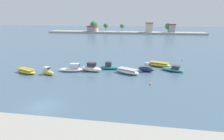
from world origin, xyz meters
name	(u,v)px	position (x,y,z in m)	size (l,w,h in m)	color
ground_plane	(42,107)	(0.00, 0.00, 0.00)	(400.00, 400.00, 0.00)	#476075
moored_boat_0	(26,71)	(-10.95, 13.45, 0.42)	(5.52, 3.79, 0.89)	yellow
moored_boat_1	(48,72)	(-6.01, 13.08, 0.60)	(3.37, 2.20, 1.58)	yellow
moored_boat_2	(72,69)	(-2.07, 16.00, 0.58)	(5.44, 2.45, 1.73)	white
moored_boat_3	(91,68)	(1.94, 16.78, 0.69)	(4.94, 2.57, 1.92)	white
moored_boat_4	(110,67)	(5.58, 18.95, 0.55)	(4.68, 1.73, 1.65)	teal
moored_boat_5	(128,71)	(9.72, 16.40, 0.50)	(5.48, 4.15, 1.04)	white
moored_boat_6	(146,68)	(13.47, 18.38, 0.70)	(3.49, 2.10, 1.98)	navy
moored_boat_7	(159,64)	(16.49, 23.14, 0.49)	(5.64, 3.77, 1.01)	yellow
moored_boat_8	(173,69)	(19.15, 19.52, 0.46)	(5.06, 3.41, 1.30)	teal
mooring_buoy_1	(183,60)	(23.26, 30.52, 0.18)	(0.35, 0.35, 0.35)	white
mooring_buoy_2	(127,69)	(9.47, 18.96, 0.17)	(0.35, 0.35, 0.35)	white
mooring_buoy_3	(160,63)	(17.06, 25.75, 0.15)	(0.31, 0.31, 0.31)	white
mooring_buoy_4	(150,84)	(14.11, 10.49, 0.16)	(0.33, 0.33, 0.33)	orange
distant_shoreline	(124,30)	(0.00, 107.09, 1.86)	(103.85, 10.69, 7.98)	#9E998C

